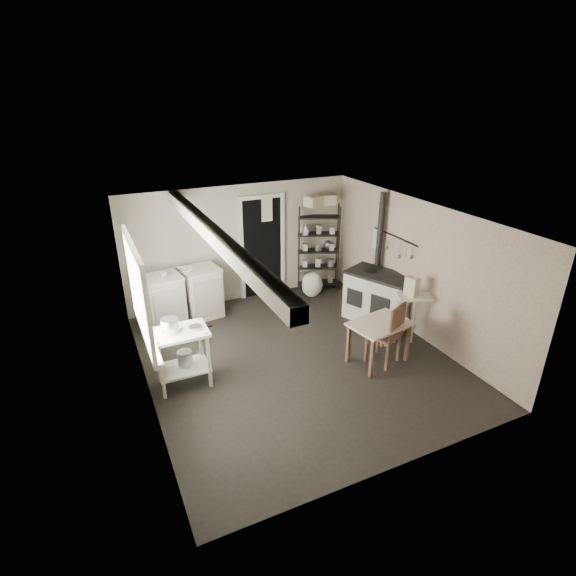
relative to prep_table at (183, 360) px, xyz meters
name	(u,v)px	position (x,y,z in m)	size (l,w,h in m)	color
floor	(296,358)	(1.76, -0.07, -0.40)	(5.00, 5.00, 0.00)	black
ceiling	(297,217)	(1.76, -0.07, 1.90)	(5.00, 5.00, 0.00)	beige
wall_back	(240,244)	(1.76, 2.43, 0.75)	(4.50, 0.02, 2.30)	#BDB5A1
wall_front	(403,384)	(1.76, -2.57, 0.75)	(4.50, 0.02, 2.30)	#BDB5A1
wall_left	(140,323)	(-0.49, -0.07, 0.75)	(0.02, 5.00, 2.30)	#BDB5A1
wall_right	(417,269)	(4.01, -0.07, 0.75)	(0.02, 5.00, 2.30)	#BDB5A1
window	(137,292)	(-0.46, 0.13, 1.10)	(0.12, 1.76, 1.28)	white
doorway	(262,249)	(2.21, 2.40, 0.60)	(0.96, 0.10, 2.08)	white
ceiling_beam	(214,235)	(0.56, -0.07, 1.80)	(0.18, 5.00, 0.18)	white
wallpaper_panel	(416,269)	(4.00, -0.07, 0.75)	(0.01, 5.00, 2.30)	#C2B29E
utensil_rail	(394,237)	(3.95, 0.53, 1.15)	(0.06, 1.20, 0.44)	#B2B2B4
prep_table	(183,360)	(0.00, 0.00, 0.00)	(0.76, 0.54, 0.87)	white
stockpot	(170,327)	(-0.11, 0.04, 0.54)	(0.24, 0.24, 0.26)	#B2B2B4
saucepan	(196,329)	(0.22, 0.00, 0.45)	(0.19, 0.19, 0.10)	#B2B2B4
bucket	(185,359)	(0.04, 0.05, -0.02)	(0.22, 0.22, 0.24)	#B2B2B4
base_cabinets	(183,297)	(0.47, 1.97, 0.06)	(1.43, 0.61, 0.94)	beige
mixing_bowl	(187,270)	(0.58, 1.98, 0.56)	(0.30, 0.30, 0.07)	silver
counter_cup	(164,275)	(0.16, 1.88, 0.57)	(0.12, 0.12, 0.10)	silver
shelf_rack	(318,245)	(3.39, 2.23, 0.55)	(0.85, 0.33, 1.80)	black
shelf_jar	(306,227)	(3.10, 2.27, 0.98)	(0.09, 0.09, 0.21)	silver
storage_box_a	(314,196)	(3.22, 2.19, 1.61)	(0.29, 0.26, 0.20)	beige
storage_box_b	(328,194)	(3.57, 2.24, 1.59)	(0.31, 0.28, 0.20)	beige
stove	(379,299)	(3.68, 0.45, 0.04)	(0.65, 1.17, 0.92)	beige
stovepipe	(380,230)	(3.87, 0.84, 1.19)	(0.11, 0.11, 1.46)	black
side_ledge	(412,319)	(3.71, -0.44, 0.03)	(0.57, 0.30, 0.87)	white
oats_box	(412,288)	(3.64, -0.42, 0.61)	(0.13, 0.21, 0.32)	beige
work_table	(378,340)	(2.87, -0.68, -0.02)	(0.90, 0.63, 0.68)	beige
table_cup	(396,316)	(3.08, -0.78, 0.40)	(0.09, 0.09, 0.09)	silver
chair	(384,334)	(2.93, -0.72, 0.08)	(0.42, 0.44, 1.03)	#553224
flour_sack	(312,286)	(3.07, 1.87, -0.16)	(0.44, 0.37, 0.53)	silver
floor_crock	(384,341)	(3.25, -0.34, -0.33)	(0.12, 0.12, 0.15)	silver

